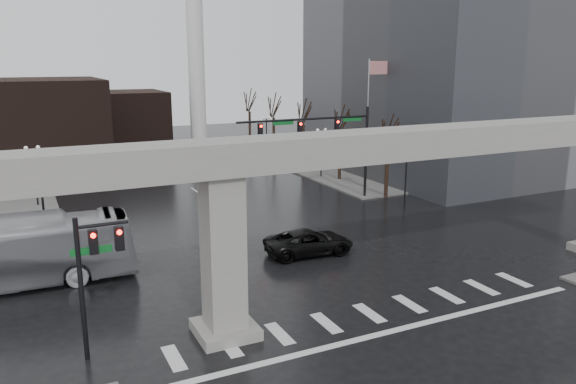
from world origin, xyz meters
The scene contains 22 objects.
ground centered at (0.00, 0.00, 0.00)m, with size 160.00×160.00×0.00m, color black.
sidewalk_ne centered at (26.00, 36.00, 0.07)m, with size 28.00×36.00×0.15m, color slate.
elevated_guideway centered at (1.26, 0.00, 6.88)m, with size 48.00×2.60×8.70m.
building_far_left centered at (-14.00, 42.00, 5.00)m, with size 16.00×14.00×10.00m, color black.
building_far_mid centered at (-2.00, 52.00, 4.00)m, with size 10.00×10.00×8.00m, color black.
smokestack centered at (6.00, 46.00, 13.35)m, with size 3.60×3.60×30.00m.
signal_mast_arm centered at (8.99, 18.80, 5.83)m, with size 12.12×0.43×8.00m.
signal_left_pole centered at (-12.25, 0.50, 4.07)m, with size 2.30×0.30×6.00m.
flagpole_assembly centered at (15.29, 22.00, 7.53)m, with size 2.06×0.12×12.00m.
lamp_right_0 centered at (13.50, 14.00, 3.47)m, with size 1.22×0.32×5.11m.
lamp_right_1 centered at (13.50, 28.00, 3.47)m, with size 1.22×0.32×5.11m.
lamp_right_2 centered at (13.50, 42.00, 3.47)m, with size 1.22×0.32×5.11m.
lamp_left_0 centered at (-13.50, 14.00, 3.47)m, with size 1.22×0.32×5.11m.
lamp_left_1 centered at (-13.50, 28.00, 3.47)m, with size 1.22×0.32×5.11m.
lamp_left_2 centered at (-13.50, 42.00, 3.47)m, with size 1.22×0.32×5.11m.
tree_right_0 centered at (14.53, 18.02, 2.79)m, with size 1.09×1.58×7.50m.
tree_right_1 centered at (14.53, 26.02, 2.85)m, with size 1.09×1.61×7.67m.
tree_right_2 centered at (14.53, 34.02, 2.91)m, with size 1.10×1.63×7.85m.
tree_right_3 centered at (14.53, 42.02, 2.98)m, with size 1.11×1.66×8.02m.
tree_right_4 centered at (14.53, 50.02, 3.04)m, with size 1.12×1.69×8.19m.
pickup_truck centered at (1.35, 7.77, 0.78)m, with size 2.59×5.61×1.56m, color black.
city_bus centered at (-15.78, 10.19, 1.88)m, with size 3.17×13.53×3.77m, color #B6B6BB.
Camera 1 is at (-14.47, -21.80, 11.96)m, focal length 35.00 mm.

